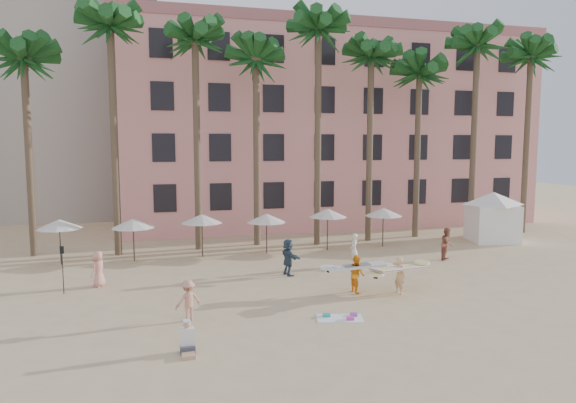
% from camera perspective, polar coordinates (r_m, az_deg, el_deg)
% --- Properties ---
extents(ground, '(120.00, 120.00, 0.00)m').
position_cam_1_polar(ground, '(21.25, 7.85, -12.45)').
color(ground, '#D1B789').
rests_on(ground, ground).
extents(pink_hotel, '(35.00, 14.00, 16.00)m').
position_cam_1_polar(pink_hotel, '(46.95, 3.60, 7.78)').
color(pink_hotel, pink).
rests_on(pink_hotel, ground).
extents(palm_row, '(44.40, 5.40, 16.30)m').
position_cam_1_polar(palm_row, '(35.09, -0.90, 16.44)').
color(palm_row, brown).
rests_on(palm_row, ground).
extents(umbrella_row, '(22.50, 2.70, 2.73)m').
position_cam_1_polar(umbrella_row, '(31.72, -5.93, -1.83)').
color(umbrella_row, '#332B23').
rests_on(umbrella_row, ground).
extents(cabana, '(5.47, 5.47, 3.50)m').
position_cam_1_polar(cabana, '(38.99, 21.80, -1.11)').
color(cabana, white).
rests_on(cabana, ground).
extents(beach_towel, '(1.99, 1.42, 0.14)m').
position_cam_1_polar(beach_towel, '(20.86, 5.89, -12.69)').
color(beach_towel, white).
rests_on(beach_towel, ground).
extents(carrier_yellow, '(3.37, 2.10, 1.72)m').
position_cam_1_polar(carrier_yellow, '(24.28, 12.31, -7.72)').
color(carrier_yellow, tan).
rests_on(carrier_yellow, ground).
extents(carrier_white, '(2.81, 0.98, 1.74)m').
position_cam_1_polar(carrier_white, '(24.17, 7.64, -7.81)').
color(carrier_white, orange).
rests_on(carrier_white, ground).
extents(beachgoers, '(20.53, 7.90, 1.93)m').
position_cam_1_polar(beachgoers, '(26.47, 1.09, -6.54)').
color(beachgoers, white).
rests_on(beachgoers, ground).
extents(paddle, '(0.18, 0.04, 2.23)m').
position_cam_1_polar(paddle, '(25.72, -23.77, -6.35)').
color(paddle, black).
rests_on(paddle, ground).
extents(seated_man, '(0.48, 0.84, 1.09)m').
position_cam_1_polar(seated_man, '(17.75, -11.10, -15.08)').
color(seated_man, '#3F3F4C').
rests_on(seated_man, ground).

